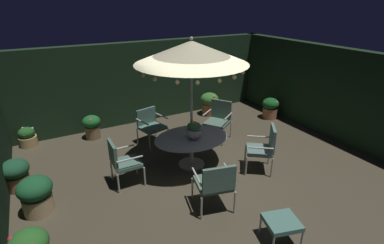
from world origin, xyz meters
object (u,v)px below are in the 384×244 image
(patio_chair_northeast, at_px, (150,124))
(potted_plant_left_far, at_px, (209,103))
(centerpiece_planter, at_px, (194,129))
(patio_chair_north, at_px, (219,118))
(patio_chair_east, at_px, (121,160))
(patio_dining_table, at_px, (192,142))
(ottoman_footrest, at_px, (282,223))
(potted_plant_front_corner, at_px, (36,194))
(potted_plant_right_near, at_px, (270,107))
(patio_umbrella, at_px, (191,52))
(patio_chair_southeast, at_px, (215,182))
(potted_plant_back_right, at_px, (16,173))
(potted_plant_back_left, at_px, (27,137))
(potted_plant_back_center, at_px, (92,126))
(patio_chair_south, at_px, (264,146))

(patio_chair_northeast, bearing_deg, potted_plant_left_far, 21.89)
(centerpiece_planter, distance_m, patio_chair_northeast, 1.76)
(patio_chair_north, bearing_deg, patio_chair_east, -163.12)
(patio_dining_table, relative_size, patio_chair_east, 1.72)
(patio_chair_north, height_order, ottoman_footrest, patio_chair_north)
(potted_plant_front_corner, bearing_deg, patio_chair_north, 12.55)
(patio_dining_table, relative_size, centerpiece_planter, 3.95)
(patio_chair_north, xyz_separation_m, potted_plant_right_near, (2.25, 0.41, -0.24))
(patio_umbrella, distance_m, potted_plant_left_far, 3.90)
(patio_chair_northeast, height_order, potted_plant_front_corner, patio_chair_northeast)
(centerpiece_planter, distance_m, potted_plant_right_near, 3.91)
(centerpiece_planter, height_order, patio_chair_southeast, centerpiece_planter)
(potted_plant_back_right, bearing_deg, patio_chair_southeast, -37.87)
(patio_chair_northeast, relative_size, potted_plant_back_right, 1.40)
(patio_chair_north, distance_m, potted_plant_right_near, 2.30)
(potted_plant_back_left, bearing_deg, patio_dining_table, -41.25)
(patio_chair_northeast, distance_m, potted_plant_back_right, 3.18)
(potted_plant_back_center, height_order, potted_plant_front_corner, potted_plant_front_corner)
(patio_umbrella, bearing_deg, centerpiece_planter, -92.21)
(centerpiece_planter, xyz_separation_m, ottoman_footrest, (0.14, -2.56, -0.60))
(patio_chair_north, distance_m, patio_chair_northeast, 1.84)
(patio_chair_north, height_order, potted_plant_right_near, patio_chair_north)
(potted_plant_front_corner, bearing_deg, centerpiece_planter, -0.32)
(patio_chair_northeast, distance_m, patio_chair_south, 3.01)
(potted_plant_front_corner, distance_m, potted_plant_left_far, 5.84)
(patio_dining_table, bearing_deg, potted_plant_back_center, 123.73)
(centerpiece_planter, bearing_deg, patio_chair_northeast, 103.18)
(potted_plant_left_far, bearing_deg, patio_umbrella, -129.04)
(patio_chair_north, xyz_separation_m, patio_chair_east, (-2.92, -0.89, -0.03))
(patio_umbrella, xyz_separation_m, potted_plant_right_near, (3.58, 1.32, -2.22))
(patio_dining_table, xyz_separation_m, potted_plant_back_left, (-3.28, 2.87, -0.34))
(potted_plant_front_corner, distance_m, potted_plant_back_left, 2.98)
(potted_plant_front_corner, height_order, potted_plant_left_far, potted_plant_left_far)
(ottoman_footrest, bearing_deg, potted_plant_left_far, 69.82)
(ottoman_footrest, xyz_separation_m, potted_plant_back_right, (-3.63, 3.56, 0.01))
(patio_chair_south, distance_m, potted_plant_right_near, 3.23)
(patio_chair_north, distance_m, potted_plant_back_center, 3.46)
(patio_chair_east, distance_m, potted_plant_right_near, 5.34)
(potted_plant_right_near, bearing_deg, patio_chair_southeast, -144.02)
(potted_plant_left_far, bearing_deg, potted_plant_front_corner, -153.33)
(centerpiece_planter, bearing_deg, potted_plant_right_near, 21.82)
(patio_chair_northeast, bearing_deg, patio_chair_south, -55.96)
(patio_chair_northeast, relative_size, potted_plant_back_left, 1.77)
(patio_chair_south, relative_size, ottoman_footrest, 1.70)
(patio_chair_northeast, bearing_deg, patio_dining_table, -75.67)
(patio_chair_southeast, xyz_separation_m, patio_chair_south, (1.66, 0.60, 0.02))
(patio_chair_east, bearing_deg, patio_chair_south, -18.46)
(patio_umbrella, height_order, patio_chair_south, patio_umbrella)
(potted_plant_back_left, bearing_deg, ottoman_footrest, -58.46)
(patio_chair_south, xyz_separation_m, potted_plant_right_near, (2.29, 2.27, -0.25))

